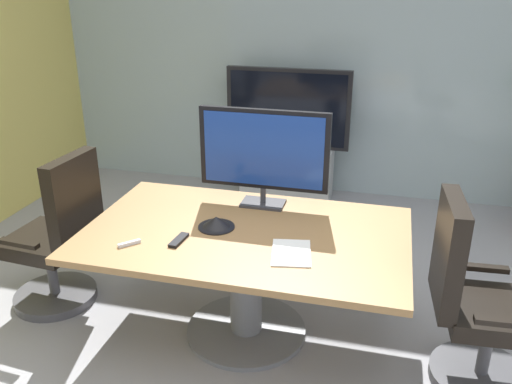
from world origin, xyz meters
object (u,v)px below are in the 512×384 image
at_px(office_chair_right, 474,311).
at_px(wall_display_unit, 287,156).
at_px(office_chair_left, 59,244).
at_px(conference_phone, 216,223).
at_px(conference_table, 246,258).
at_px(tv_monitor, 264,152).
at_px(remote_control, 179,240).

relative_size(office_chair_right, wall_display_unit, 0.83).
bearing_deg(office_chair_left, wall_display_unit, 157.93).
relative_size(office_chair_right, conference_phone, 4.95).
bearing_deg(wall_display_unit, conference_table, -85.07).
height_order(office_chair_left, conference_phone, office_chair_left).
xyz_separation_m(wall_display_unit, conference_phone, (0.01, -2.24, 0.31)).
xyz_separation_m(conference_table, office_chair_right, (1.30, -0.10, -0.08)).
height_order(tv_monitor, conference_phone, tv_monitor).
bearing_deg(conference_phone, office_chair_left, 179.71).
relative_size(office_chair_left, office_chair_right, 1.00).
bearing_deg(wall_display_unit, remote_control, -93.21).
relative_size(office_chair_right, remote_control, 6.41).
bearing_deg(office_chair_left, office_chair_right, 91.80).
xyz_separation_m(office_chair_left, remote_control, (0.97, -0.23, 0.28)).
distance_m(office_chair_right, wall_display_unit, 2.78).
bearing_deg(conference_table, tv_monitor, 88.92).
bearing_deg(office_chair_right, remote_control, 90.40).
distance_m(wall_display_unit, conference_phone, 2.26).
distance_m(conference_table, conference_phone, 0.28).
distance_m(tv_monitor, wall_display_unit, 1.95).
relative_size(conference_table, wall_display_unit, 1.45).
height_order(office_chair_right, wall_display_unit, wall_display_unit).
bearing_deg(conference_table, conference_phone, 178.53).
relative_size(office_chair_left, wall_display_unit, 0.83).
relative_size(conference_phone, remote_control, 1.29).
xyz_separation_m(conference_phone, remote_control, (-0.15, -0.23, -0.02)).
xyz_separation_m(office_chair_right, tv_monitor, (-1.29, 0.52, 0.62)).
xyz_separation_m(tv_monitor, wall_display_unit, (-0.20, 1.83, -0.64)).
height_order(conference_table, conference_phone, conference_phone).
relative_size(wall_display_unit, conference_phone, 5.95).
bearing_deg(tv_monitor, conference_table, -91.08).
xyz_separation_m(conference_table, office_chair_left, (-1.30, 0.01, -0.08)).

